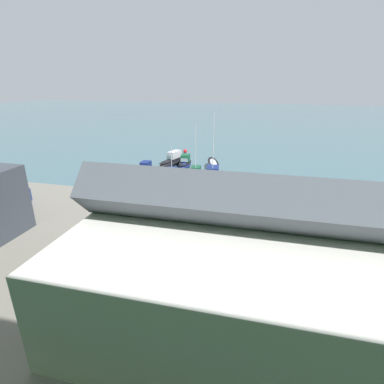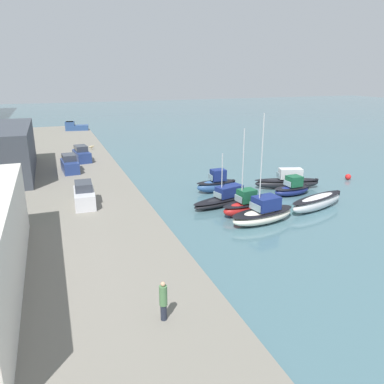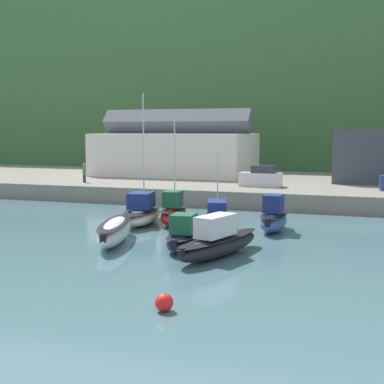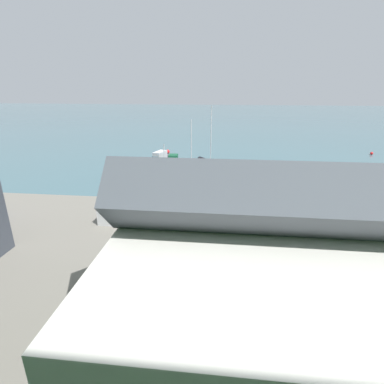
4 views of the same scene
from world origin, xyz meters
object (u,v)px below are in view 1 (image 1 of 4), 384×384
(moored_boat_3, at_px, (146,173))
(mooring_buoy_0, at_px, (185,151))
(moored_boat_0, at_px, (213,178))
(moored_boat_2, at_px, (172,178))
(moored_boat_6, at_px, (173,160))
(parked_car_1, at_px, (8,194))
(moored_boat_5, at_px, (185,163))
(moored_boat_4, at_px, (213,165))
(moored_boat_1, at_px, (196,178))
(person_on_quay, at_px, (324,213))
(parked_car_0, at_px, (124,204))

(moored_boat_3, height_order, mooring_buoy_0, moored_boat_3)
(mooring_buoy_0, bearing_deg, moored_boat_0, 116.30)
(moored_boat_2, height_order, moored_boat_6, moored_boat_2)
(parked_car_1, xyz_separation_m, mooring_buoy_0, (-10.77, -34.37, -2.17))
(moored_boat_5, bearing_deg, moored_boat_0, 126.04)
(moored_boat_3, relative_size, moored_boat_4, 0.62)
(moored_boat_5, bearing_deg, moored_boat_1, 111.52)
(moored_boat_0, height_order, moored_boat_2, moored_boat_0)
(person_on_quay, bearing_deg, mooring_buoy_0, -55.46)
(moored_boat_5, distance_m, moored_boat_6, 2.66)
(moored_boat_0, relative_size, parked_car_1, 2.35)
(moored_boat_6, xyz_separation_m, parked_car_0, (-2.29, 24.02, 1.65))
(parked_car_1, bearing_deg, moored_boat_2, 132.78)
(moored_boat_0, distance_m, moored_boat_6, 12.08)
(parked_car_0, height_order, mooring_buoy_0, parked_car_0)
(moored_boat_2, xyz_separation_m, moored_boat_6, (2.77, -9.52, 0.18))
(parked_car_1, height_order, person_on_quay, parked_car_1)
(moored_boat_3, relative_size, person_on_quay, 2.28)
(moored_boat_3, height_order, parked_car_0, parked_car_0)
(moored_boat_2, distance_m, moored_boat_3, 4.56)
(moored_boat_6, distance_m, parked_car_1, 27.05)
(moored_boat_2, height_order, person_on_quay, moored_boat_2)
(moored_boat_4, bearing_deg, parked_car_1, 34.93)
(moored_boat_5, xyz_separation_m, person_on_quay, (-18.94, 20.96, 1.92))
(person_on_quay, bearing_deg, moored_boat_6, -45.76)
(moored_boat_3, bearing_deg, person_on_quay, 150.93)
(moored_boat_0, relative_size, mooring_buoy_0, 13.50)
(moored_boat_6, bearing_deg, moored_boat_2, 123.51)
(moored_boat_6, relative_size, parked_car_0, 1.89)
(moored_boat_0, bearing_deg, moored_boat_3, -7.33)
(moored_boat_0, distance_m, mooring_buoy_0, 20.46)
(moored_boat_3, height_order, moored_boat_4, moored_boat_3)
(moored_boat_2, distance_m, mooring_buoy_0, 19.62)
(moored_boat_2, bearing_deg, moored_boat_1, 170.30)
(moored_boat_2, bearing_deg, parked_car_0, 73.56)
(parked_car_1, bearing_deg, moored_boat_0, 124.77)
(moored_boat_1, bearing_deg, mooring_buoy_0, -76.84)
(moored_boat_3, bearing_deg, moored_boat_1, 176.96)
(parked_car_1, bearing_deg, moored_boat_4, 136.89)
(moored_boat_3, relative_size, parked_car_1, 1.13)
(moored_boat_0, bearing_deg, moored_boat_4, -88.94)
(moored_boat_4, xyz_separation_m, parked_car_1, (18.66, 23.11, 1.73))
(moored_boat_2, xyz_separation_m, moored_boat_4, (-4.63, -8.09, 0.09))
(moored_boat_1, xyz_separation_m, moored_boat_2, (3.46, 0.29, -0.27))
(moored_boat_1, height_order, moored_boat_3, moored_boat_1)
(parked_car_0, xyz_separation_m, person_on_quay, (-19.11, -2.05, 0.18))
(moored_boat_1, xyz_separation_m, moored_boat_4, (-1.17, -7.79, -0.17))
(moored_boat_1, distance_m, moored_boat_5, 9.04)
(moored_boat_0, bearing_deg, moored_boat_5, -59.10)
(moored_boat_3, height_order, moored_boat_5, moored_boat_3)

